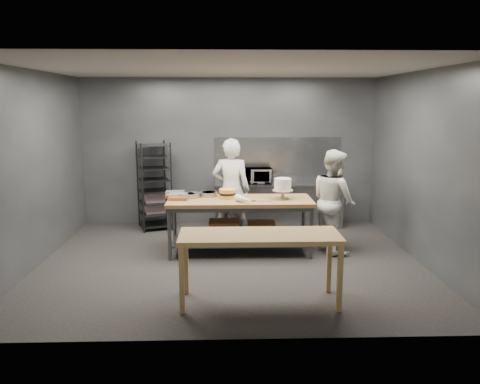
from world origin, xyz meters
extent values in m
plane|color=black|center=(0.00, 0.00, 0.00)|extent=(6.00, 6.00, 0.00)
cube|color=#4C4F54|center=(0.00, 2.50, 1.50)|extent=(6.00, 0.04, 3.00)
cube|color=olive|center=(0.16, 0.49, 0.89)|extent=(2.40, 0.90, 0.06)
cube|color=#47494C|center=(0.16, 0.49, 0.20)|extent=(2.25, 0.75, 0.03)
cylinder|color=#47494C|center=(-0.98, 0.10, 0.43)|extent=(0.06, 0.06, 0.86)
cylinder|color=#47494C|center=(-0.98, 0.88, 0.43)|extent=(0.06, 0.06, 0.86)
cylinder|color=#47494C|center=(1.30, 0.10, 0.43)|extent=(0.06, 0.06, 0.86)
cylinder|color=#47494C|center=(1.30, 0.88, 0.43)|extent=(0.06, 0.06, 0.86)
cube|color=brown|center=(-0.10, 0.45, 0.39)|extent=(0.50, 0.40, 0.35)
cube|color=brown|center=(0.53, 0.53, 0.36)|extent=(0.45, 0.38, 0.30)
cube|color=#A07942|center=(0.35, -1.54, 0.87)|extent=(2.00, 0.70, 0.06)
cube|color=#A07942|center=(-0.60, -1.84, 0.42)|extent=(0.06, 0.06, 0.84)
cube|color=#A07942|center=(-0.60, -1.24, 0.42)|extent=(0.06, 0.06, 0.84)
cube|color=#A07942|center=(1.30, -1.84, 0.42)|extent=(0.06, 0.06, 0.84)
cube|color=#A07942|center=(1.30, -1.24, 0.42)|extent=(0.06, 0.06, 0.84)
cube|color=slate|center=(1.00, 2.18, 0.88)|extent=(2.60, 0.60, 0.04)
cube|color=slate|center=(1.00, 2.18, 0.43)|extent=(2.56, 0.56, 0.86)
cube|color=slate|center=(1.00, 2.48, 1.35)|extent=(2.60, 0.02, 0.90)
cube|color=black|center=(-1.50, 2.10, 0.88)|extent=(0.78, 0.81, 1.75)
cube|color=silver|center=(-1.50, 2.10, 0.54)|extent=(0.44, 0.35, 0.45)
imported|color=silver|center=(0.02, 1.22, 0.94)|extent=(0.74, 0.53, 1.88)
imported|color=silver|center=(1.75, 0.55, 0.87)|extent=(0.89, 1.01, 1.74)
imported|color=black|center=(0.58, 2.18, 1.05)|extent=(0.54, 0.37, 0.30)
cylinder|color=#ADA18A|center=(0.87, 0.47, 0.93)|extent=(0.20, 0.20, 0.02)
cylinder|color=#ADA18A|center=(0.87, 0.47, 1.00)|extent=(0.06, 0.06, 0.12)
cylinder|color=#ADA18A|center=(0.87, 0.47, 1.07)|extent=(0.34, 0.34, 0.02)
cylinder|color=white|center=(0.87, 0.47, 1.17)|extent=(0.28, 0.28, 0.19)
cylinder|color=gold|center=(-0.05, 0.56, 0.95)|extent=(0.27, 0.27, 0.06)
cylinder|color=black|center=(-0.05, 0.56, 1.00)|extent=(0.27, 0.27, 0.04)
cylinder|color=gold|center=(-0.05, 0.56, 1.05)|extent=(0.27, 0.27, 0.06)
cylinder|color=gray|center=(-0.64, 0.67, 0.96)|extent=(0.28, 0.28, 0.07)
cylinder|color=gray|center=(-0.35, 0.75, 0.96)|extent=(0.27, 0.27, 0.07)
cylinder|color=gray|center=(-0.74, 0.62, 0.96)|extent=(0.28, 0.28, 0.07)
cylinder|color=gray|center=(-0.39, 0.75, 0.96)|extent=(0.28, 0.28, 0.07)
cone|color=white|center=(0.23, 0.18, 0.98)|extent=(0.32, 0.38, 0.12)
cube|color=slate|center=(0.55, 0.30, 0.92)|extent=(0.28, 0.02, 0.00)
cube|color=black|center=(0.37, 0.30, 0.93)|extent=(0.09, 0.02, 0.02)
cube|color=#A45D20|center=(-0.86, 0.45, 0.95)|extent=(0.30, 0.20, 0.05)
cube|color=silver|center=(-0.86, 0.45, 1.00)|extent=(0.31, 0.21, 0.06)
cube|color=#A45D20|center=(-0.93, 0.66, 0.95)|extent=(0.30, 0.20, 0.05)
cube|color=silver|center=(-0.93, 0.66, 1.00)|extent=(0.31, 0.21, 0.06)
camera|label=1|loc=(-0.07, -7.13, 2.50)|focal=35.00mm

